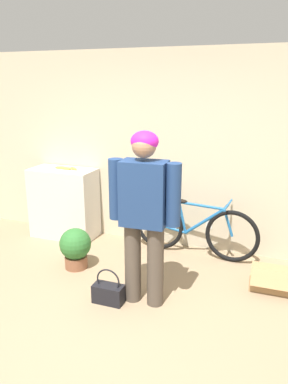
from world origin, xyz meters
name	(u,v)px	position (x,y,z in m)	size (l,w,h in m)	color
ground_plane	(92,348)	(0.00, 0.00, 0.00)	(14.00, 14.00, 0.00)	#937A5B
wall_back	(171,151)	(0.00, 2.36, 1.30)	(8.00, 0.07, 2.60)	beige
side_shelf	(64,203)	(-1.51, 2.07, 0.50)	(0.93, 0.47, 1.00)	beige
person	(144,207)	(0.17, 0.83, 1.02)	(0.72, 0.27, 1.75)	#4C4238
bicycle	(194,229)	(0.40, 2.08, 0.36)	(1.65, 0.46, 0.75)	black
banana	(66,168)	(-1.45, 2.08, 1.02)	(0.37, 0.10, 0.04)	#EAD64C
handbag	(108,292)	(-0.16, 0.68, 0.11)	(0.32, 0.16, 0.37)	black
cardboard_box	(272,279)	(1.40, 1.57, 0.10)	(0.47, 0.43, 0.26)	#A87F51
potted_plant	(75,247)	(-0.86, 1.23, 0.27)	(0.38, 0.38, 0.50)	brown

